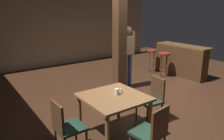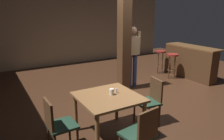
{
  "view_description": "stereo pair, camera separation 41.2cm",
  "coord_description": "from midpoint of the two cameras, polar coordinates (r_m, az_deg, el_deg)",
  "views": [
    {
      "loc": [
        -3.75,
        -3.78,
        2.18
      ],
      "look_at": [
        -1.14,
        -0.15,
        0.93
      ],
      "focal_mm": 35.0,
      "sensor_mm": 36.0,
      "label": 1
    },
    {
      "loc": [
        -3.4,
        -4.01,
        2.18
      ],
      "look_at": [
        -1.14,
        -0.15,
        0.93
      ],
      "focal_mm": 35.0,
      "sensor_mm": 36.0,
      "label": 2
    }
  ],
  "objects": [
    {
      "name": "ground_plane",
      "position": [
        5.72,
        11.3,
        -7.05
      ],
      "size": [
        10.8,
        10.8,
        0.0
      ],
      "primitive_type": "plane",
      "color": "#382114"
    },
    {
      "name": "wall_back",
      "position": [
        9.16,
        -7.44,
        10.66
      ],
      "size": [
        8.0,
        0.1,
        2.8
      ],
      "primitive_type": "cube",
      "color": "gray",
      "rests_on": "ground_plane"
    },
    {
      "name": "pillar",
      "position": [
        5.88,
        5.24,
        7.99
      ],
      "size": [
        0.28,
        0.28,
        2.8
      ],
      "primitive_type": "cube",
      "color": "#4C301C",
      "rests_on": "ground_plane"
    },
    {
      "name": "dining_table",
      "position": [
        3.78,
        2.2,
        -8.44
      ],
      "size": [
        1.02,
        1.02,
        0.75
      ],
      "color": "brown",
      "rests_on": "ground_plane"
    },
    {
      "name": "chair_west",
      "position": [
        3.45,
        -10.78,
        -13.6
      ],
      "size": [
        0.43,
        0.43,
        0.89
      ],
      "color": "#1E3828",
      "rests_on": "ground_plane"
    },
    {
      "name": "chair_east",
      "position": [
        4.34,
        12.79,
        -7.43
      ],
      "size": [
        0.47,
        0.47,
        0.89
      ],
      "color": "#1E3828",
      "rests_on": "ground_plane"
    },
    {
      "name": "chair_south",
      "position": [
        3.22,
        11.49,
        -15.99
      ],
      "size": [
        0.48,
        0.48,
        0.89
      ],
      "color": "#1E3828",
      "rests_on": "ground_plane"
    },
    {
      "name": "napkin_cup",
      "position": [
        3.77,
        3.07,
        -5.76
      ],
      "size": [
        0.08,
        0.08,
        0.11
      ],
      "primitive_type": "cylinder",
      "color": "silver",
      "rests_on": "dining_table"
    },
    {
      "name": "salt_shaker",
      "position": [
        3.85,
        4.21,
        -5.52
      ],
      "size": [
        0.03,
        0.03,
        0.08
      ],
      "primitive_type": "cylinder",
      "color": "silver",
      "rests_on": "dining_table"
    },
    {
      "name": "standing_person",
      "position": [
        6.14,
        7.36,
        4.49
      ],
      "size": [
        0.47,
        0.23,
        1.72
      ],
      "color": "tan",
      "rests_on": "ground_plane"
    },
    {
      "name": "bar_counter",
      "position": [
        7.58,
        21.07,
        1.99
      ],
      "size": [
        0.56,
        1.84,
        1.03
      ],
      "color": "brown",
      "rests_on": "ground_plane"
    },
    {
      "name": "bar_stool_near",
      "position": [
        7.29,
        17.05,
        2.52
      ],
      "size": [
        0.37,
        0.37,
        0.8
      ],
      "color": "maroon",
      "rests_on": "ground_plane"
    },
    {
      "name": "bar_stool_mid",
      "position": [
        7.76,
        14.04,
        3.37
      ],
      "size": [
        0.33,
        0.33,
        0.8
      ],
      "color": "maroon",
      "rests_on": "ground_plane"
    }
  ]
}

